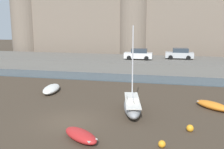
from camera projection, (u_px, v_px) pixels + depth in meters
The scene contains 12 objects.
ground_plane at pixel (69, 122), 18.73m from camera, with size 160.00×160.00×0.00m, color #423528.
water_channel at pixel (115, 77), 33.60m from camera, with size 80.00×4.50×0.10m, color #3D4C56.
quay_road at pixel (125, 63), 40.39m from camera, with size 56.76×10.00×1.58m, color #666059.
castle at pixel (134, 20), 48.52m from camera, with size 50.98×6.22×20.18m.
rowboat_near_channel_right at pixel (213, 105), 21.41m from camera, with size 3.00×2.88×0.60m.
rowboat_midflat_centre at pixel (51, 89), 26.67m from camera, with size 2.07×3.93×0.65m.
rowboat_near_channel_left at pixel (81, 135), 15.72m from camera, with size 2.96×2.56×0.62m.
sailboat_foreground_left at pixel (132, 105), 20.45m from camera, with size 2.28×5.24×6.76m.
mooring_buoy_mid_mud at pixel (190, 128), 16.99m from camera, with size 0.47×0.47×0.47m, color orange.
mooring_buoy_near_shore at pixel (162, 144), 14.83m from camera, with size 0.42×0.42×0.42m, color orange.
car_quay_centre_west at pixel (139, 54), 38.69m from camera, with size 4.14×1.95×1.62m.
car_quay_east at pixel (180, 54), 39.22m from camera, with size 4.14×1.95×1.62m.
Camera 1 is at (6.92, -16.59, 6.98)m, focal length 42.00 mm.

